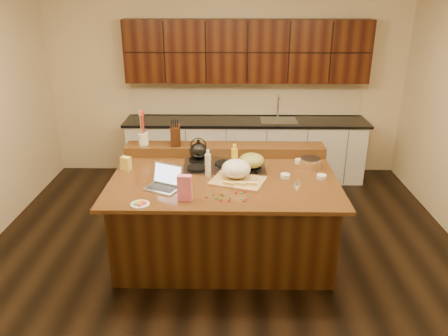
{
  "coord_description": "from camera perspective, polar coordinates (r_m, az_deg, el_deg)",
  "views": [
    {
      "loc": [
        0.07,
        -4.29,
        2.74
      ],
      "look_at": [
        0.0,
        0.05,
        1.0
      ],
      "focal_mm": 35.0,
      "sensor_mm": 36.0,
      "label": 1
    }
  ],
  "objects": [
    {
      "name": "room",
      "position": [
        4.51,
        -0.01,
        3.89
      ],
      "size": [
        5.52,
        5.02,
        2.72
      ],
      "color": "black",
      "rests_on": "ground"
    },
    {
      "name": "island",
      "position": [
        4.86,
        -0.01,
        -6.09
      ],
      "size": [
        2.4,
        1.6,
        0.92
      ],
      "color": "black",
      "rests_on": "ground"
    },
    {
      "name": "back_ledge",
      "position": [
        5.3,
        0.12,
        2.42
      ],
      "size": [
        2.4,
        0.3,
        0.12
      ],
      "primitive_type": "cube",
      "color": "black",
      "rests_on": "island"
    },
    {
      "name": "cooktop",
      "position": [
        4.94,
        0.05,
        0.39
      ],
      "size": [
        0.92,
        0.52,
        0.05
      ],
      "color": "gray",
      "rests_on": "island"
    },
    {
      "name": "back_counter",
      "position": [
        6.76,
        2.88,
        6.73
      ],
      "size": [
        3.7,
        0.66,
        2.4
      ],
      "color": "silver",
      "rests_on": "ground"
    },
    {
      "name": "kettle",
      "position": [
        5.03,
        -3.35,
        2.25
      ],
      "size": [
        0.25,
        0.25,
        0.19
      ],
      "primitive_type": "ellipsoid",
      "rotation": [
        0.0,
        0.0,
        0.2
      ],
      "color": "black",
      "rests_on": "cooktop"
    },
    {
      "name": "green_bowl",
      "position": [
        4.78,
        3.62,
        0.99
      ],
      "size": [
        0.31,
        0.31,
        0.16
      ],
      "primitive_type": "ellipsoid",
      "rotation": [
        0.0,
        0.0,
        0.08
      ],
      "color": "olive",
      "rests_on": "cooktop"
    },
    {
      "name": "laptop",
      "position": [
        4.43,
        -7.77,
        -1.79
      ],
      "size": [
        0.41,
        0.38,
        0.23
      ],
      "rotation": [
        0.0,
        0.0,
        -0.44
      ],
      "color": "#B7B7BC",
      "rests_on": "island"
    },
    {
      "name": "oil_bottle",
      "position": [
        4.74,
        1.37,
        0.99
      ],
      "size": [
        0.08,
        0.08,
        0.27
      ],
      "primitive_type": "cylinder",
      "rotation": [
        0.0,
        0.0,
        0.2
      ],
      "color": "gold",
      "rests_on": "island"
    },
    {
      "name": "vinegar_bottle",
      "position": [
        4.64,
        -2.11,
        0.36
      ],
      "size": [
        0.07,
        0.07,
        0.25
      ],
      "primitive_type": "cylinder",
      "rotation": [
        0.0,
        0.0,
        -0.05
      ],
      "color": "silver",
      "rests_on": "island"
    },
    {
      "name": "wooden_tray",
      "position": [
        4.55,
        1.64,
        -0.46
      ],
      "size": [
        0.62,
        0.54,
        0.21
      ],
      "rotation": [
        0.0,
        0.0,
        -0.34
      ],
      "color": "tan",
      "rests_on": "island"
    },
    {
      "name": "ramekin_a",
      "position": [
        4.67,
        8.0,
        -1.04
      ],
      "size": [
        0.12,
        0.12,
        0.04
      ],
      "primitive_type": "cylinder",
      "rotation": [
        0.0,
        0.0,
        0.2
      ],
      "color": "white",
      "rests_on": "island"
    },
    {
      "name": "ramekin_b",
      "position": [
        4.72,
        12.62,
        -1.13
      ],
      "size": [
        0.11,
        0.11,
        0.04
      ],
      "primitive_type": "cylinder",
      "rotation": [
        0.0,
        0.0,
        -0.13
      ],
      "color": "white",
      "rests_on": "island"
    },
    {
      "name": "ramekin_c",
      "position": [
        5.11,
        9.79,
        0.88
      ],
      "size": [
        0.13,
        0.13,
        0.04
      ],
      "primitive_type": "cylinder",
      "rotation": [
        0.0,
        0.0,
        0.4
      ],
      "color": "white",
      "rests_on": "island"
    },
    {
      "name": "strainer_bowl",
      "position": [
        5.0,
        11.21,
        0.59
      ],
      "size": [
        0.24,
        0.24,
        0.09
      ],
      "primitive_type": "cylinder",
      "rotation": [
        0.0,
        0.0,
        -0.02
      ],
      "color": "#996B3F",
      "rests_on": "island"
    },
    {
      "name": "kitchen_timer",
      "position": [
        4.52,
        9.55,
        -1.77
      ],
      "size": [
        0.11,
        0.11,
        0.07
      ],
      "primitive_type": "cone",
      "rotation": [
        0.0,
        0.0,
        -0.4
      ],
      "color": "silver",
      "rests_on": "island"
    },
    {
      "name": "pink_bag",
      "position": [
        4.11,
        -5.16,
        -2.61
      ],
      "size": [
        0.14,
        0.08,
        0.25
      ],
      "primitive_type": "cube",
      "rotation": [
        0.0,
        0.0,
        -0.03
      ],
      "color": "pink",
      "rests_on": "island"
    },
    {
      "name": "candy_plate",
      "position": [
        4.13,
        -10.9,
        -4.67
      ],
      "size": [
        0.23,
        0.23,
        0.01
      ],
      "primitive_type": "cylinder",
      "rotation": [
        0.0,
        0.0,
        -0.34
      ],
      "color": "white",
      "rests_on": "island"
    },
    {
      "name": "package_box",
      "position": [
        4.94,
        -12.68,
        0.6
      ],
      "size": [
        0.13,
        0.11,
        0.15
      ],
      "primitive_type": "cube",
      "rotation": [
        0.0,
        0.0,
        -0.42
      ],
      "color": "#F0D155",
      "rests_on": "island"
    },
    {
      "name": "utensil_crock",
      "position": [
        5.36,
        -10.49,
        3.75
      ],
      "size": [
        0.12,
        0.12,
        0.14
      ],
      "primitive_type": "cylinder",
      "rotation": [
        0.0,
        0.0,
        0.04
      ],
      "color": "white",
      "rests_on": "back_ledge"
    },
    {
      "name": "knife_block",
      "position": [
        5.28,
        -6.36,
        4.26
      ],
      "size": [
        0.14,
        0.21,
        0.24
      ],
      "primitive_type": "cube",
      "rotation": [
        0.0,
        0.0,
        0.12
      ],
      "color": "black",
      "rests_on": "back_ledge"
    },
    {
      "name": "gumdrop_0",
      "position": [
        4.12,
        0.69,
        -4.26
      ],
      "size": [
        0.02,
        0.02,
        0.02
      ],
      "primitive_type": "ellipsoid",
      "color": "red",
      "rests_on": "island"
    },
    {
      "name": "gumdrop_1",
      "position": [
        4.15,
        -0.41,
        -4.05
      ],
      "size": [
        0.02,
        0.02,
        0.02
      ],
      "primitive_type": "ellipsoid",
      "color": "#198C26",
      "rests_on": "island"
    },
    {
      "name": "gumdrop_2",
      "position": [
        4.19,
        -2.26,
        -3.81
      ],
      "size": [
        0.02,
        0.02,
        0.02
      ],
      "primitive_type": "ellipsoid",
      "color": "red",
      "rests_on": "island"
    },
    {
      "name": "gumdrop_3",
      "position": [
        4.14,
        2.29,
        -4.12
      ],
      "size": [
        0.02,
        0.02,
        0.02
      ],
      "primitive_type": "ellipsoid",
      "color": "#198C26",
      "rests_on": "island"
    },
    {
      "name": "gumdrop_4",
      "position": [
        4.3,
        2.68,
        -3.1
      ],
      "size": [
        0.02,
        0.02,
        0.02
      ],
      "primitive_type": "ellipsoid",
      "color": "red",
      "rests_on": "island"
    },
    {
      "name": "gumdrop_5",
      "position": [
        4.16,
        -1.03,
        -3.96
      ],
      "size": [
        0.02,
        0.02,
        0.02
      ],
      "primitive_type": "ellipsoid",
      "color": "#198C26",
      "rests_on": "island"
    },
    {
      "name": "gumdrop_6",
      "position": [
        4.15,
        2.85,
        -4.1
      ],
      "size": [
        0.02,
        0.02,
        0.02
      ],
      "primitive_type": "ellipsoid",
      "color": "red",
      "rests_on": "island"
    },
    {
      "name": "gumdrop_7",
      "position": [
        4.17,
        0.83,
        -3.9
      ],
      "size": [
        0.02,
        0.02,
        0.02
      ],
      "primitive_type": "ellipsoid",
      "color": "#198C26",
      "rests_on": "island"
    },
    {
      "name": "gumdrop_8",
      "position": [
        4.28,
        1.62,
        -3.21
      ],
      "size": [
        0.02,
        0.02,
        0.02
      ],
      "primitive_type": "ellipsoid",
      "color": "red",
      "rests_on": "island"
    },
    {
      "name": "gumdrop_9",
      "position": [
        4.24,
        -1.41,
        -3.48
      ],
      "size": [
        0.02,
        0.02,
        0.02
      ],
      "primitive_type": "ellipsoid",
      "color": "#198C26",
      "rests_on": "island"
    },
    {
      "name": "gumdrop_10",
      "position": [
        4.12,
        2.71,
        -4.3
      ],
      "size": [
        0.02,
        0.02,
        0.02
      ],
      "primitive_type": "ellipsoid",
      "color": "red",
      "rests_on": "island"
    },
    {
      "name": "gumdrop_11",
      "position": [
        4.23,
        -0.11,
        -3.51
      ],
      "size": [
        0.02,
        0.02,
        0.02
      ],
      "primitive_type": "ellipsoid",
      "color": "#198C26",
      "rests_on": "island"
    },
    {
      "name": "gumdrop_12",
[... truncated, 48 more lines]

